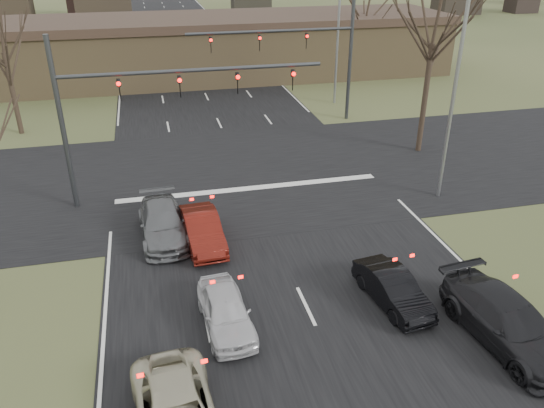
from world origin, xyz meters
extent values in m
plane|color=#394324|center=(0.00, 0.00, 0.00)|extent=(360.00, 360.00, 0.00)
cube|color=black|center=(0.00, 60.00, 0.01)|extent=(14.00, 300.00, 0.02)
cube|color=black|center=(0.00, 15.00, 0.01)|extent=(200.00, 14.00, 0.02)
cube|color=olive|center=(2.00, 38.00, 2.30)|extent=(42.00, 10.00, 4.60)
cube|color=#38281E|center=(2.00, 38.00, 4.95)|extent=(42.40, 10.40, 0.70)
cylinder|color=#383A3D|center=(-8.50, 13.00, 4.00)|extent=(0.24, 0.24, 8.00)
cylinder|color=#383A3D|center=(-2.50, 13.00, 6.20)|extent=(12.00, 0.18, 0.18)
imported|color=black|center=(-5.83, 13.00, 5.50)|extent=(0.16, 0.20, 1.00)
imported|color=black|center=(-3.17, 13.00, 5.50)|extent=(0.16, 0.20, 1.00)
imported|color=black|center=(-0.50, 13.00, 5.50)|extent=(0.16, 0.20, 1.00)
imported|color=black|center=(2.17, 13.00, 5.50)|extent=(0.16, 0.20, 1.00)
cylinder|color=#383A3D|center=(9.00, 23.00, 4.00)|extent=(0.24, 0.24, 8.00)
cylinder|color=#383A3D|center=(3.50, 23.00, 6.20)|extent=(11.00, 0.18, 0.18)
imported|color=black|center=(5.86, 23.00, 5.50)|extent=(0.16, 0.20, 1.00)
imported|color=black|center=(2.71, 23.00, 5.50)|extent=(0.16, 0.20, 1.00)
imported|color=black|center=(-0.43, 23.00, 5.50)|extent=(0.16, 0.20, 1.00)
cylinder|color=gray|center=(9.00, 10.00, 5.00)|extent=(0.18, 0.18, 10.00)
cylinder|color=gray|center=(9.50, 27.00, 5.00)|extent=(0.18, 0.18, 10.00)
cylinder|color=black|center=(11.00, 16.00, 3.16)|extent=(0.32, 0.32, 6.33)
cylinder|color=black|center=(-13.00, 25.00, 2.61)|extent=(0.32, 0.32, 5.23)
cylinder|color=black|center=(15.00, 35.00, 2.48)|extent=(0.32, 0.32, 4.95)
imported|color=silver|center=(-2.89, 2.61, 0.63)|extent=(1.73, 3.79, 1.26)
imported|color=black|center=(3.00, 2.51, 0.60)|extent=(1.75, 3.79, 1.20)
imported|color=black|center=(5.68, -0.14, 0.74)|extent=(2.63, 5.33, 1.49)
imported|color=slate|center=(-4.58, 9.06, 0.68)|extent=(2.12, 4.77, 1.36)
imported|color=#5A130C|center=(-3.00, 8.11, 0.67)|extent=(1.67, 4.14, 1.34)
camera|label=1|loc=(-4.64, -11.29, 11.61)|focal=35.00mm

